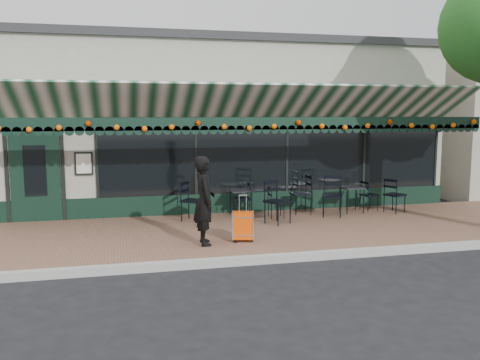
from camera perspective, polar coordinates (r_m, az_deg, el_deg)
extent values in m
plane|color=black|center=(9.48, 4.75, -9.02)|extent=(80.00, 80.00, 0.00)
cube|color=brown|center=(11.31, 1.61, -5.87)|extent=(18.00, 4.00, 0.15)
cube|color=#9E9E99|center=(9.38, 4.91, -8.71)|extent=(18.00, 0.16, 0.15)
cube|color=#9B9687|center=(16.88, -3.61, 6.01)|extent=(12.00, 8.00, 4.50)
cube|color=black|center=(13.28, 4.46, 3.00)|extent=(9.20, 0.04, 2.00)
cube|color=black|center=(12.85, -21.98, 0.52)|extent=(1.10, 0.07, 2.20)
cube|color=silver|center=(12.66, -17.14, 1.78)|extent=(0.42, 0.04, 0.55)
cube|color=black|center=(11.51, 0.99, 6.36)|extent=(12.00, 0.03, 0.28)
cylinder|color=#FF6208|center=(11.45, 1.06, 6.25)|extent=(11.60, 0.12, 0.12)
imported|color=black|center=(9.85, -4.02, -2.31)|extent=(0.42, 0.63, 1.73)
cube|color=#E94807|center=(10.14, 0.32, -5.11)|extent=(0.45, 0.31, 0.54)
cube|color=black|center=(10.21, 0.32, -6.75)|extent=(0.45, 0.31, 0.05)
cube|color=silver|center=(10.05, 0.32, -2.66)|extent=(0.18, 0.07, 0.34)
cube|color=black|center=(13.36, 12.46, -0.82)|extent=(0.54, 0.54, 0.04)
cylinder|color=black|center=(13.11, 11.96, -2.43)|extent=(0.03, 0.03, 0.63)
cylinder|color=black|center=(13.31, 13.71, -2.33)|extent=(0.03, 0.03, 0.63)
cylinder|color=black|center=(13.52, 11.15, -2.11)|extent=(0.03, 0.03, 0.63)
cylinder|color=black|center=(13.71, 12.86, -2.03)|extent=(0.03, 0.03, 0.63)
cube|color=black|center=(12.54, 0.10, -1.21)|extent=(0.53, 0.53, 0.04)
cylinder|color=black|center=(12.33, -0.66, -2.90)|extent=(0.03, 0.03, 0.62)
cylinder|color=black|center=(12.44, 1.34, -2.82)|extent=(0.03, 0.03, 0.62)
cylinder|color=black|center=(12.76, -1.10, -2.55)|extent=(0.03, 0.03, 0.62)
cylinder|color=black|center=(12.86, 0.84, -2.47)|extent=(0.03, 0.03, 0.62)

